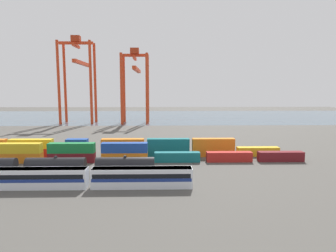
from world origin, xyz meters
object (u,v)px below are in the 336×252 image
(shipping_container_10, at_px, (281,156))
(gantry_crane_west, at_px, (78,71))
(shipping_container_9, at_px, (229,157))
(gantry_crane_central, at_px, (135,78))
(shipping_container_17, at_px, (123,152))
(shipping_container_23, at_px, (258,152))
(passenger_train, at_px, (37,177))
(freight_tank_row, at_px, (56,166))

(shipping_container_10, bearing_deg, gantry_crane_west, 129.74)
(shipping_container_9, relative_size, gantry_crane_central, 0.28)
(shipping_container_17, relative_size, gantry_crane_west, 0.25)
(shipping_container_9, xyz_separation_m, shipping_container_23, (9.87, 6.35, 0.00))
(shipping_container_9, xyz_separation_m, shipping_container_17, (-29.18, 6.35, 0.00))
(shipping_container_10, bearing_deg, shipping_container_23, 122.67)
(shipping_container_9, height_order, gantry_crane_west, gantry_crane_west)
(passenger_train, xyz_separation_m, shipping_container_10, (56.47, 20.37, -0.84))
(shipping_container_17, distance_m, gantry_crane_west, 101.02)
(passenger_train, distance_m, gantry_crane_west, 121.91)
(passenger_train, relative_size, shipping_container_17, 5.02)
(shipping_container_10, xyz_separation_m, shipping_container_23, (-4.07, 6.35, 0.00))
(gantry_crane_west, bearing_deg, shipping_container_9, -55.54)
(shipping_container_17, bearing_deg, passenger_train, -116.53)
(shipping_container_9, distance_m, shipping_container_17, 29.87)
(shipping_container_23, bearing_deg, shipping_container_9, -147.25)
(shipping_container_23, bearing_deg, gantry_crane_west, 130.20)
(shipping_container_17, xyz_separation_m, gantry_crane_central, (-3.92, 90.27, 24.98))
(freight_tank_row, relative_size, gantry_crane_central, 1.05)
(freight_tank_row, height_order, shipping_container_17, freight_tank_row)
(shipping_container_10, height_order, gantry_crane_central, gantry_crane_central)
(passenger_train, relative_size, shipping_container_10, 5.02)
(passenger_train, distance_m, shipping_container_9, 47.16)
(shipping_container_10, height_order, gantry_crane_west, gantry_crane_west)
(gantry_crane_west, relative_size, gantry_crane_central, 1.16)
(passenger_train, height_order, shipping_container_23, passenger_train)
(shipping_container_23, relative_size, gantry_crane_west, 0.25)
(shipping_container_23, distance_m, gantry_crane_west, 120.82)
(passenger_train, bearing_deg, shipping_container_9, 25.60)
(shipping_container_10, relative_size, gantry_crane_central, 0.28)
(freight_tank_row, bearing_deg, gantry_crane_central, 85.24)
(passenger_train, xyz_separation_m, freight_tank_row, (0.45, 9.38, -0.18))
(shipping_container_9, distance_m, shipping_container_23, 11.74)
(shipping_container_10, relative_size, gantry_crane_west, 0.25)
(shipping_container_23, height_order, gantry_crane_central, gantry_crane_central)
(freight_tank_row, distance_m, gantry_crane_central, 110.69)
(passenger_train, relative_size, freight_tank_row, 1.36)
(shipping_container_17, distance_m, shipping_container_23, 39.06)
(gantry_crane_west, bearing_deg, shipping_container_17, -67.73)
(shipping_container_17, bearing_deg, shipping_container_10, -8.37)
(shipping_container_10, bearing_deg, shipping_container_17, 171.63)
(shipping_container_23, height_order, gantry_crane_west, gantry_crane_west)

